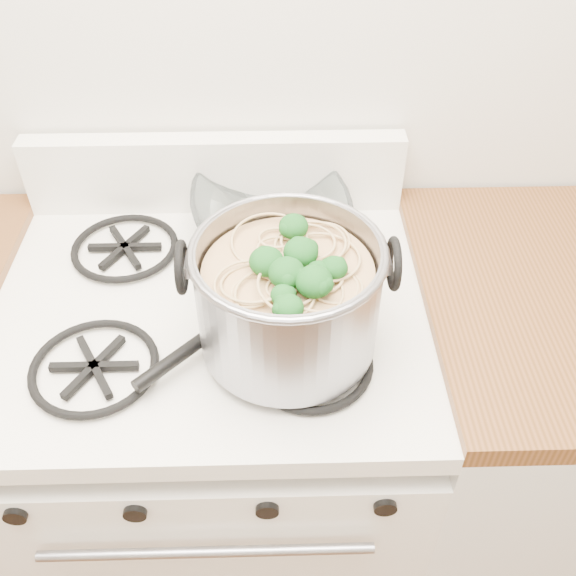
# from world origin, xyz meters

# --- Properties ---
(gas_range) EXTENTS (0.76, 0.66, 0.92)m
(gas_range) POSITION_xyz_m (0.00, 1.26, 0.44)
(gas_range) COLOR white
(gas_range) RESTS_ON ground
(stock_pot) EXTENTS (0.32, 0.29, 0.20)m
(stock_pot) POSITION_xyz_m (0.14, 1.16, 1.02)
(stock_pot) COLOR gray
(stock_pot) RESTS_ON gas_range
(spatula) EXTENTS (0.42, 0.42, 0.02)m
(spatula) POSITION_xyz_m (0.09, 1.24, 0.94)
(spatula) COLOR black
(spatula) RESTS_ON gas_range
(glass_bowl) EXTENTS (0.14, 0.14, 0.03)m
(glass_bowl) POSITION_xyz_m (0.11, 1.45, 0.94)
(glass_bowl) COLOR white
(glass_bowl) RESTS_ON gas_range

